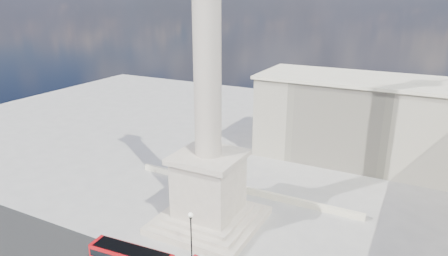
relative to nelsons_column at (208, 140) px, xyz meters
The scene contains 5 objects.
ground 13.85m from the nelsons_column, 90.00° to the right, with size 180.00×180.00×0.00m, color #A19F99.
nelsons_column is the anchor object (origin of this frame).
balustrade_wall 16.55m from the nelsons_column, 90.00° to the left, with size 40.00×0.60×1.10m, color beige.
building_northeast 40.57m from the nelsons_column, 60.26° to the left, with size 51.00×17.00×16.60m.
victorian_lamp 12.57m from the nelsons_column, 74.92° to the right, with size 0.58×0.58×6.77m.
Camera 1 is at (25.14, -38.98, 31.29)m, focal length 32.00 mm.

